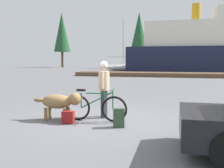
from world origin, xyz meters
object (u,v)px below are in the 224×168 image
at_px(handbag_pannier, 68,117).
at_px(person_cyclist, 104,84).
at_px(dog, 60,102).
at_px(backpack, 119,118).
at_px(ferry_boat, 218,48).
at_px(bicycle, 95,107).
at_px(sailboat_moored, 123,67).

bearing_deg(handbag_pannier, person_cyclist, 53.38).
xyz_separation_m(dog, backpack, (1.77, -0.36, -0.29)).
bearing_deg(dog, backpack, -11.39).
xyz_separation_m(person_cyclist, ferry_boat, (7.41, 29.05, 2.15)).
bearing_deg(bicycle, sailboat_moored, 99.66).
xyz_separation_m(handbag_pannier, ferry_boat, (8.15, 30.04, 2.99)).
relative_size(backpack, handbag_pannier, 1.45).
bearing_deg(handbag_pannier, backpack, -1.94).
relative_size(bicycle, ferry_boat, 0.08).
relative_size(ferry_boat, sailboat_moored, 2.86).
height_order(bicycle, ferry_boat, ferry_boat).
relative_size(handbag_pannier, sailboat_moored, 0.04).
xyz_separation_m(bicycle, handbag_pannier, (-0.63, -0.44, -0.22)).
bearing_deg(ferry_boat, bicycle, -104.25).
bearing_deg(sailboat_moored, ferry_boat, -14.09).
distance_m(backpack, ferry_boat, 30.97).
height_order(bicycle, handbag_pannier, bicycle).
bearing_deg(person_cyclist, handbag_pannier, -126.62).
distance_m(backpack, sailboat_moored, 33.98).
bearing_deg(ferry_boat, person_cyclist, -104.32).
bearing_deg(bicycle, person_cyclist, 79.27).
xyz_separation_m(dog, ferry_boat, (8.52, 29.73, 2.63)).
distance_m(handbag_pannier, sailboat_moored, 33.70).
relative_size(person_cyclist, sailboat_moored, 0.21).
height_order(bicycle, sailboat_moored, sailboat_moored).
xyz_separation_m(handbag_pannier, sailboat_moored, (-4.97, 33.33, 0.34)).
distance_m(person_cyclist, backpack, 1.44).
height_order(backpack, ferry_boat, ferry_boat).
distance_m(person_cyclist, dog, 1.38).
xyz_separation_m(bicycle, ferry_boat, (7.52, 29.60, 2.76)).
height_order(person_cyclist, sailboat_moored, sailboat_moored).
bearing_deg(backpack, dog, 168.61).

